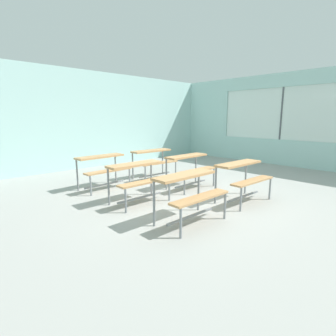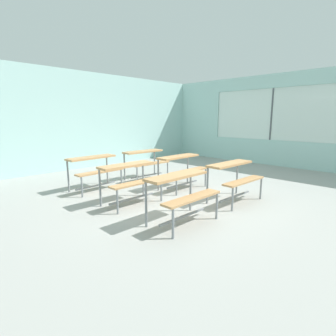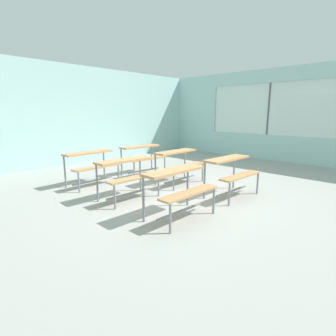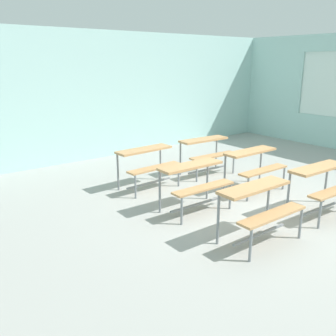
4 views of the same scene
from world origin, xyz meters
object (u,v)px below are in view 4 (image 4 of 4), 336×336
desk_bench_r0c0 (260,201)px  desk_bench_r2c0 (148,159)px  desk_bench_r1c0 (195,177)px  desk_bench_r1c1 (255,161)px  desk_bench_r2c1 (207,148)px  desk_bench_r0c1 (324,179)px

desk_bench_r0c0 → desk_bench_r2c0: size_ratio=0.98×
desk_bench_r1c0 → desk_bench_r1c1: size_ratio=1.01×
desk_bench_r0c0 → desk_bench_r1c0: bearing=90.1°
desk_bench_r0c0 → desk_bench_r2c1: bearing=60.4°
desk_bench_r1c1 → desk_bench_r2c0: size_ratio=0.98×
desk_bench_r0c0 → desk_bench_r2c0: same height
desk_bench_r1c0 → desk_bench_r2c0: (0.02, 1.34, 0.00)m
desk_bench_r0c0 → desk_bench_r0c1: bearing=-0.0°
desk_bench_r0c1 → desk_bench_r0c0: bearing=-178.4°
desk_bench_r0c0 → desk_bench_r0c1: (1.49, -0.02, 0.00)m
desk_bench_r2c1 → desk_bench_r1c0: bearing=-135.8°
desk_bench_r0c0 → desk_bench_r2c0: (0.04, 2.62, 0.00)m
desk_bench_r0c1 → desk_bench_r1c0: same height
desk_bench_r1c1 → desk_bench_r2c0: same height
desk_bench_r0c0 → desk_bench_r2c0: 2.62m
desk_bench_r2c0 → desk_bench_r0c1: bearing=-63.6°
desk_bench_r0c1 → desk_bench_r2c1: size_ratio=0.99×
desk_bench_r1c0 → desk_bench_r2c1: (1.51, 1.32, 0.00)m
desk_bench_r1c0 → desk_bench_r2c0: 1.34m
desk_bench_r0c1 → desk_bench_r2c0: same height
desk_bench_r0c0 → desk_bench_r2c1: same height
desk_bench_r2c0 → desk_bench_r1c0: bearing=-93.5°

